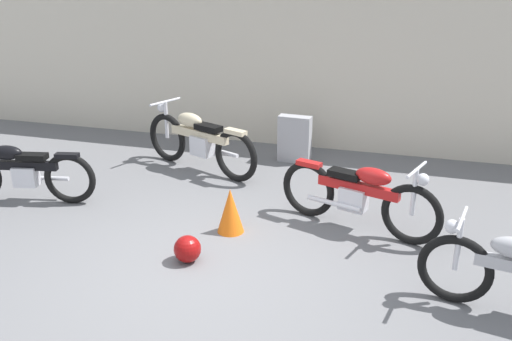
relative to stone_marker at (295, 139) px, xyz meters
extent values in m
plane|color=slate|center=(-0.14, -3.64, -0.38)|extent=(40.00, 40.00, 0.00)
cube|color=beige|center=(-0.14, 0.95, 1.01)|extent=(18.00, 0.30, 2.78)
cube|color=#9E9EA3|center=(0.00, 0.00, 0.00)|extent=(0.53, 0.23, 0.76)
sphere|color=maroon|center=(-0.39, -3.47, -0.23)|extent=(0.30, 0.30, 0.30)
cone|color=orange|center=(-0.18, -2.66, -0.10)|extent=(0.32, 0.32, 0.55)
torus|color=black|center=(1.89, -2.37, -0.02)|extent=(0.72, 0.31, 0.72)
torus|color=black|center=(0.61, -1.95, -0.02)|extent=(0.72, 0.31, 0.72)
cube|color=silver|center=(1.20, -2.15, 0.00)|extent=(0.36, 0.29, 0.28)
cube|color=#B21919|center=(1.25, -2.16, 0.16)|extent=(1.00, 0.41, 0.12)
ellipsoid|color=#B21919|center=(1.42, -2.22, 0.34)|extent=(0.48, 0.33, 0.20)
cube|color=black|center=(1.08, -2.11, 0.29)|extent=(0.43, 0.29, 0.08)
cube|color=#B21919|center=(0.61, -1.95, 0.32)|extent=(0.34, 0.21, 0.06)
cylinder|color=silver|center=(1.89, -2.37, 0.26)|extent=(0.06, 0.06, 0.55)
cylinder|color=silver|center=(1.89, -2.37, 0.53)|extent=(0.21, 0.56, 0.04)
sphere|color=silver|center=(1.96, -2.40, 0.43)|extent=(0.14, 0.14, 0.14)
cylinder|color=silver|center=(0.98, -2.20, -0.07)|extent=(0.68, 0.27, 0.06)
torus|color=black|center=(-2.49, -2.47, -0.03)|extent=(0.70, 0.23, 0.70)
cube|color=silver|center=(-3.07, -2.59, -0.01)|extent=(0.34, 0.25, 0.27)
cube|color=black|center=(-3.12, -2.60, 0.14)|extent=(0.98, 0.30, 0.11)
ellipsoid|color=black|center=(-3.29, -2.64, 0.32)|extent=(0.45, 0.27, 0.19)
cube|color=black|center=(-2.95, -2.57, 0.27)|extent=(0.41, 0.25, 0.08)
cube|color=black|center=(-2.49, -2.47, 0.30)|extent=(0.32, 0.18, 0.06)
cylinder|color=silver|center=(-2.91, -2.44, -0.08)|extent=(0.67, 0.19, 0.06)
torus|color=black|center=(2.31, -3.45, -0.03)|extent=(0.69, 0.22, 0.69)
cylinder|color=silver|center=(2.31, -3.45, 0.23)|extent=(0.05, 0.05, 0.52)
cylinder|color=silver|center=(2.31, -3.45, 0.49)|extent=(0.14, 0.54, 0.03)
sphere|color=silver|center=(2.23, -3.43, 0.39)|extent=(0.13, 0.13, 0.13)
torus|color=black|center=(-1.97, -0.55, 0.01)|extent=(0.76, 0.38, 0.78)
torus|color=black|center=(-0.63, -1.09, 0.01)|extent=(0.76, 0.38, 0.78)
cube|color=silver|center=(-1.25, -0.84, 0.04)|extent=(0.40, 0.33, 0.30)
cube|color=beige|center=(-1.30, -0.82, 0.21)|extent=(1.06, 0.51, 0.13)
ellipsoid|color=beige|center=(-1.48, -0.75, 0.40)|extent=(0.52, 0.38, 0.21)
cube|color=black|center=(-1.12, -0.89, 0.35)|extent=(0.47, 0.34, 0.09)
cube|color=beige|center=(-0.63, -1.09, 0.38)|extent=(0.37, 0.25, 0.06)
cylinder|color=silver|center=(-1.97, -0.55, 0.31)|extent=(0.06, 0.06, 0.59)
cylinder|color=silver|center=(-1.97, -0.55, 0.60)|extent=(0.27, 0.59, 0.04)
sphere|color=silver|center=(-2.05, -0.51, 0.50)|extent=(0.15, 0.15, 0.15)
cylinder|color=silver|center=(-1.01, -0.80, -0.04)|extent=(0.72, 0.34, 0.06)
camera|label=1|loc=(1.79, -8.27, 2.64)|focal=38.63mm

